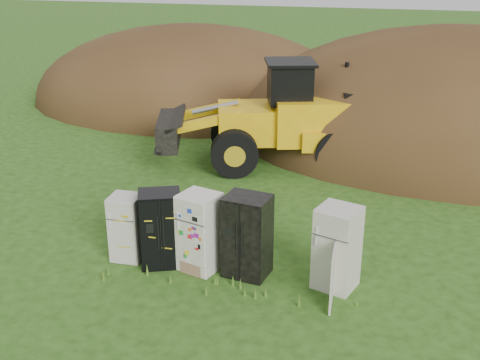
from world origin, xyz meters
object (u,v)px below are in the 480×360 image
object	(u,v)px
fridge_sticker	(200,232)
fridge_open_door	(337,248)
fridge_leftmost	(127,227)
fridge_dark_mid	(247,236)
wheel_loader	(263,114)
fridge_black_side	(161,229)

from	to	relation	value
fridge_sticker	fridge_open_door	size ratio (longest dim) A/B	0.99
fridge_leftmost	fridge_open_door	bearing A→B (deg)	-2.15
fridge_dark_mid	fridge_sticker	bearing A→B (deg)	-168.79
fridge_leftmost	wheel_loader	world-z (taller)	wheel_loader
fridge_dark_mid	fridge_black_side	bearing A→B (deg)	-169.06
fridge_leftmost	fridge_black_side	size ratio (longest dim) A/B	0.88
fridge_dark_mid	wheel_loader	xyz separation A→B (m)	(-1.21, 7.06, 0.77)
fridge_dark_mid	wheel_loader	distance (m)	7.20
fridge_leftmost	fridge_black_side	xyz separation A→B (m)	(0.85, -0.06, 0.10)
fridge_leftmost	fridge_dark_mid	world-z (taller)	fridge_dark_mid
fridge_open_door	fridge_leftmost	bearing A→B (deg)	-162.35
fridge_black_side	wheel_loader	world-z (taller)	wheel_loader
fridge_sticker	fridge_dark_mid	bearing A→B (deg)	18.87
fridge_sticker	fridge_open_door	world-z (taller)	fridge_open_door
fridge_black_side	fridge_sticker	distance (m)	0.91
fridge_dark_mid	wheel_loader	bearing A→B (deg)	109.38
fridge_leftmost	fridge_sticker	bearing A→B (deg)	-2.87
fridge_black_side	fridge_sticker	xyz separation A→B (m)	(0.91, 0.02, 0.02)
fridge_open_door	wheel_loader	xyz separation A→B (m)	(-3.15, 7.11, 0.79)
fridge_leftmost	fridge_black_side	distance (m)	0.86
fridge_black_side	fridge_dark_mid	bearing A→B (deg)	-20.67
fridge_leftmost	fridge_sticker	distance (m)	1.76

